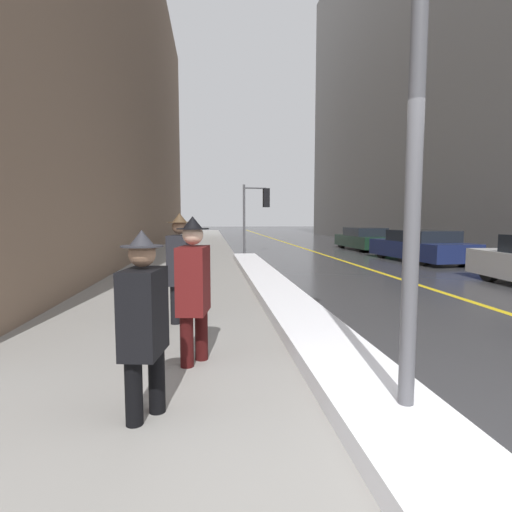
% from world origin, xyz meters
% --- Properties ---
extents(ground_plane, '(160.00, 160.00, 0.00)m').
position_xyz_m(ground_plane, '(0.00, 0.00, 0.00)').
color(ground_plane, '#38383A').
extents(sidewalk_slab, '(4.00, 80.00, 0.01)m').
position_xyz_m(sidewalk_slab, '(-2.00, 15.00, 0.01)').
color(sidewalk_slab, gray).
rests_on(sidewalk_slab, ground).
extents(road_centre_stripe, '(0.16, 80.00, 0.00)m').
position_xyz_m(road_centre_stripe, '(4.00, 15.00, 0.00)').
color(road_centre_stripe, gold).
rests_on(road_centre_stripe, ground).
extents(snow_bank_curb, '(0.89, 15.48, 0.20)m').
position_xyz_m(snow_bank_curb, '(0.27, 6.42, 0.10)').
color(snow_bank_curb, white).
rests_on(snow_bank_curb, ground).
extents(building_facade_left, '(6.00, 36.00, 16.82)m').
position_xyz_m(building_facade_left, '(-7.00, 20.00, 8.41)').
color(building_facade_left, '#846B56').
rests_on(building_facade_left, ground).
extents(building_facade_right, '(6.00, 36.00, 23.51)m').
position_xyz_m(building_facade_right, '(13.00, 22.00, 11.75)').
color(building_facade_right, slate).
rests_on(building_facade_right, ground).
extents(traffic_light_near, '(1.30, 0.46, 3.23)m').
position_xyz_m(traffic_light_near, '(1.18, 16.83, 2.32)').
color(traffic_light_near, '#515156').
rests_on(traffic_light_near, ground).
extents(pedestrian_trailing, '(0.35, 0.51, 1.55)m').
position_xyz_m(pedestrian_trailing, '(-1.65, 1.00, 0.85)').
color(pedestrian_trailing, black).
rests_on(pedestrian_trailing, ground).
extents(pedestrian_nearside, '(0.38, 0.55, 1.66)m').
position_xyz_m(pedestrian_nearside, '(-1.30, 2.22, 0.91)').
color(pedestrian_nearside, '#340C0C').
rests_on(pedestrian_nearside, ground).
extents(pedestrian_in_glasses, '(0.39, 0.57, 1.72)m').
position_xyz_m(pedestrian_in_glasses, '(-1.58, 4.06, 0.94)').
color(pedestrian_in_glasses, black).
rests_on(pedestrian_in_glasses, ground).
extents(parked_car_navy, '(2.27, 4.69, 1.19)m').
position_xyz_m(parked_car_navy, '(6.90, 12.25, 0.57)').
color(parked_car_navy, navy).
rests_on(parked_car_navy, ground).
extents(parked_car_dark_green, '(1.77, 4.43, 1.16)m').
position_xyz_m(parked_car_dark_green, '(6.91, 17.97, 0.56)').
color(parked_car_dark_green, black).
rests_on(parked_car_dark_green, ground).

